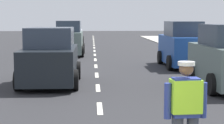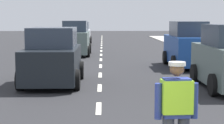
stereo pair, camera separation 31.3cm
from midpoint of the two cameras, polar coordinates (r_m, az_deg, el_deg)
The scene contains 7 objects.
ground_plane at distance 25.35m, azimuth -2.87°, elevation 1.10°, with size 96.00×96.00×0.00m, color #28282B.
lane_center_line at distance 29.54m, azimuth -2.89°, elevation 1.85°, with size 0.14×46.40×0.01m.
road_worker at distance 6.14m, azimuth 9.36°, elevation -6.80°, with size 0.76×0.40×1.67m.
car_oncoming_lead at distance 13.96m, azimuth -9.59°, elevation 0.55°, with size 2.04×3.84×2.00m.
car_oncoming_second at distance 24.90m, azimuth -6.61°, elevation 3.30°, with size 1.89×4.18×2.17m.
car_oncoming_third at distance 35.18m, azimuth -6.01°, elevation 4.06°, with size 1.93×4.19×2.02m.
car_parked_far at distance 19.03m, azimuth 9.73°, elevation 2.32°, with size 1.89×4.02×2.18m.
Camera 1 is at (-0.20, -4.24, 2.32)m, focal length 62.95 mm.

